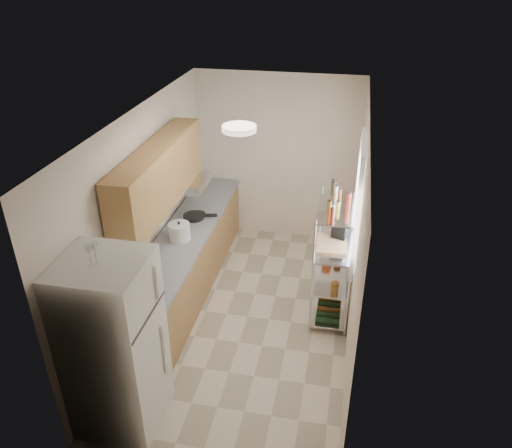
{
  "coord_description": "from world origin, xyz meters",
  "views": [
    {
      "loc": [
        1.08,
        -4.88,
        4.08
      ],
      "look_at": [
        0.06,
        0.25,
        1.22
      ],
      "focal_mm": 35.0,
      "sensor_mm": 36.0,
      "label": 1
    }
  ],
  "objects_px": {
    "refrigerator": "(115,346)",
    "espresso_machine": "(342,226)",
    "frying_pan_large": "(194,216)",
    "cutting_board": "(332,244)",
    "rice_cooker": "(179,232)"
  },
  "relations": [
    {
      "from": "refrigerator",
      "to": "cutting_board",
      "type": "relative_size",
      "value": 3.96
    },
    {
      "from": "refrigerator",
      "to": "espresso_machine",
      "type": "distance_m",
      "value": 2.97
    },
    {
      "from": "cutting_board",
      "to": "espresso_machine",
      "type": "relative_size",
      "value": 1.5
    },
    {
      "from": "frying_pan_large",
      "to": "espresso_machine",
      "type": "xyz_separation_m",
      "value": [
        1.99,
        -0.32,
        0.24
      ]
    },
    {
      "from": "rice_cooker",
      "to": "cutting_board",
      "type": "relative_size",
      "value": 0.59
    },
    {
      "from": "refrigerator",
      "to": "frying_pan_large",
      "type": "distance_m",
      "value": 2.55
    },
    {
      "from": "refrigerator",
      "to": "espresso_machine",
      "type": "xyz_separation_m",
      "value": [
        1.94,
        2.23,
        0.25
      ]
    },
    {
      "from": "cutting_board",
      "to": "rice_cooker",
      "type": "bearing_deg",
      "value": -178.77
    },
    {
      "from": "espresso_machine",
      "to": "frying_pan_large",
      "type": "bearing_deg",
      "value": -172.01
    },
    {
      "from": "refrigerator",
      "to": "frying_pan_large",
      "type": "relative_size",
      "value": 6.36
    },
    {
      "from": "rice_cooker",
      "to": "espresso_machine",
      "type": "relative_size",
      "value": 0.88
    },
    {
      "from": "rice_cooker",
      "to": "espresso_machine",
      "type": "height_order",
      "value": "espresso_machine"
    },
    {
      "from": "espresso_machine",
      "to": "cutting_board",
      "type": "bearing_deg",
      "value": -96.76
    },
    {
      "from": "refrigerator",
      "to": "frying_pan_large",
      "type": "xyz_separation_m",
      "value": [
        -0.04,
        2.55,
        0.01
      ]
    },
    {
      "from": "rice_cooker",
      "to": "frying_pan_large",
      "type": "distance_m",
      "value": 0.58
    }
  ]
}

